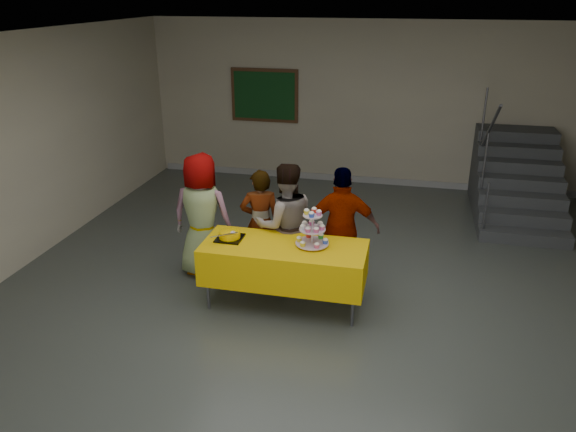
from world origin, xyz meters
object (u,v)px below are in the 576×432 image
(cupcake_stand, at_px, (312,231))
(bear_cake, at_px, (230,234))
(schoolchild_a, at_px, (202,216))
(noticeboard, at_px, (264,95))
(staircase, at_px, (515,182))
(schoolchild_b, at_px, (260,223))
(schoolchild_d, at_px, (342,229))
(bake_table, at_px, (284,262))
(schoolchild_c, at_px, (285,225))

(cupcake_stand, relative_size, bear_cake, 1.24)
(schoolchild_a, xyz_separation_m, noticeboard, (-0.29, 4.16, 0.79))
(cupcake_stand, distance_m, schoolchild_a, 1.59)
(schoolchild_a, xyz_separation_m, staircase, (4.25, 3.33, -0.32))
(cupcake_stand, height_order, schoolchild_a, schoolchild_a)
(bear_cake, height_order, schoolchild_b, schoolchild_b)
(schoolchild_d, bearing_deg, staircase, -135.73)
(cupcake_stand, height_order, staircase, staircase)
(noticeboard, bearing_deg, schoolchild_d, -63.26)
(bear_cake, relative_size, schoolchild_d, 0.23)
(bake_table, height_order, noticeboard, noticeboard)
(bake_table, bearing_deg, cupcake_stand, 11.85)
(cupcake_stand, distance_m, bear_cake, 0.98)
(bear_cake, height_order, noticeboard, noticeboard)
(bake_table, bearing_deg, schoolchild_a, 155.65)
(cupcake_stand, xyz_separation_m, schoolchild_b, (-0.79, 0.65, -0.24))
(staircase, bearing_deg, schoolchild_b, -138.21)
(schoolchild_c, xyz_separation_m, noticeboard, (-1.37, 4.15, 0.81))
(cupcake_stand, xyz_separation_m, staircase, (2.74, 3.80, -0.46))
(schoolchild_b, relative_size, schoolchild_d, 0.91)
(schoolchild_c, distance_m, noticeboard, 4.45)
(schoolchild_b, bearing_deg, staircase, -154.67)
(cupcake_stand, bearing_deg, schoolchild_a, 162.48)
(bear_cake, distance_m, schoolchild_b, 0.72)
(bake_table, relative_size, schoolchild_d, 1.21)
(bake_table, bearing_deg, schoolchild_b, 123.80)
(bear_cake, xyz_separation_m, schoolchild_d, (1.24, 0.56, -0.05))
(schoolchild_a, relative_size, staircase, 0.68)
(schoolchild_b, relative_size, staircase, 0.59)
(bake_table, relative_size, cupcake_stand, 4.22)
(schoolchild_d, bearing_deg, schoolchild_a, -7.33)
(bear_cake, xyz_separation_m, schoolchild_a, (-0.54, 0.51, -0.02))
(bake_table, xyz_separation_m, schoolchild_a, (-1.20, 0.54, 0.25))
(cupcake_stand, bearing_deg, schoolchild_d, 62.59)
(staircase, bearing_deg, noticeboard, 169.57)
(bear_cake, distance_m, schoolchild_d, 1.37)
(noticeboard, bearing_deg, schoolchild_c, -71.70)
(schoolchild_c, xyz_separation_m, staircase, (3.17, 3.32, -0.30))
(bear_cake, bearing_deg, schoolchild_b, 75.24)
(schoolchild_a, xyz_separation_m, schoolchild_c, (1.08, 0.01, -0.02))
(bear_cake, distance_m, schoolchild_a, 0.75)
(bake_table, distance_m, schoolchild_b, 0.87)
(bear_cake, relative_size, schoolchild_b, 0.25)
(schoolchild_a, bearing_deg, schoolchild_d, -178.03)
(bear_cake, xyz_separation_m, schoolchild_b, (0.18, 0.69, -0.12))
(schoolchild_a, relative_size, noticeboard, 1.25)
(schoolchild_b, height_order, staircase, staircase)
(bake_table, xyz_separation_m, cupcake_stand, (0.31, 0.07, 0.39))
(schoolchild_c, bearing_deg, schoolchild_d, 159.34)
(schoolchild_b, distance_m, staircase, 4.74)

